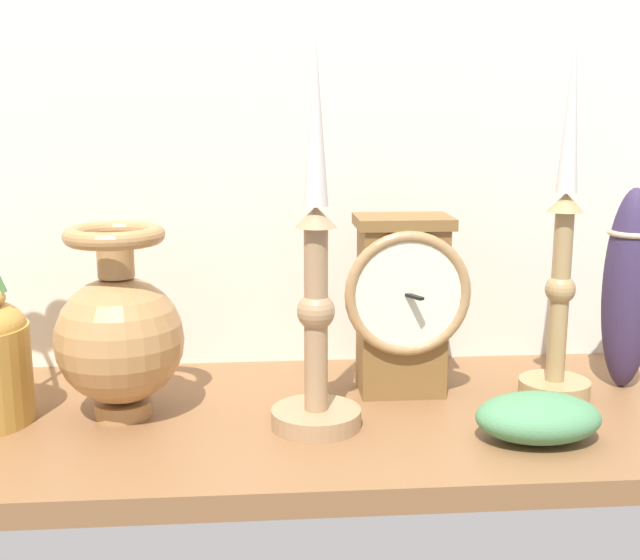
{
  "coord_description": "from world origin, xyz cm",
  "views": [
    {
      "loc": [
        -5.69,
        -79.47,
        30.96
      ],
      "look_at": [
        0.71,
        0.0,
        14.0
      ],
      "focal_mm": 45.58,
      "sensor_mm": 36.0,
      "label": 1
    }
  ],
  "objects_px": {
    "candlestick_tall_left": "(561,273)",
    "brass_vase_bulbous": "(119,332)",
    "tall_ceramic_vase": "(629,288)",
    "candlestick_tall_center": "(320,306)",
    "mantel_clock": "(403,302)"
  },
  "relations": [
    {
      "from": "candlestick_tall_left",
      "to": "brass_vase_bulbous",
      "type": "relative_size",
      "value": 2.0
    },
    {
      "from": "tall_ceramic_vase",
      "to": "candlestick_tall_center",
      "type": "bearing_deg",
      "value": -165.52
    },
    {
      "from": "mantel_clock",
      "to": "tall_ceramic_vase",
      "type": "height_order",
      "value": "tall_ceramic_vase"
    },
    {
      "from": "mantel_clock",
      "to": "brass_vase_bulbous",
      "type": "height_order",
      "value": "same"
    },
    {
      "from": "tall_ceramic_vase",
      "to": "mantel_clock",
      "type": "bearing_deg",
      "value": -179.8
    },
    {
      "from": "brass_vase_bulbous",
      "to": "candlestick_tall_left",
      "type": "bearing_deg",
      "value": 2.69
    },
    {
      "from": "candlestick_tall_center",
      "to": "brass_vase_bulbous",
      "type": "relative_size",
      "value": 1.91
    },
    {
      "from": "tall_ceramic_vase",
      "to": "candlestick_tall_left",
      "type": "bearing_deg",
      "value": -164.72
    },
    {
      "from": "candlestick_tall_center",
      "to": "tall_ceramic_vase",
      "type": "xyz_separation_m",
      "value": [
        0.35,
        0.09,
        -0.01
      ]
    },
    {
      "from": "mantel_clock",
      "to": "brass_vase_bulbous",
      "type": "relative_size",
      "value": 1.0
    },
    {
      "from": "mantel_clock",
      "to": "tall_ceramic_vase",
      "type": "relative_size",
      "value": 0.87
    },
    {
      "from": "candlestick_tall_center",
      "to": "brass_vase_bulbous",
      "type": "distance_m",
      "value": 0.21
    },
    {
      "from": "brass_vase_bulbous",
      "to": "mantel_clock",
      "type": "bearing_deg",
      "value": 8.6
    },
    {
      "from": "mantel_clock",
      "to": "candlestick_tall_left",
      "type": "height_order",
      "value": "candlestick_tall_left"
    },
    {
      "from": "mantel_clock",
      "to": "candlestick_tall_center",
      "type": "height_order",
      "value": "candlestick_tall_center"
    }
  ]
}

